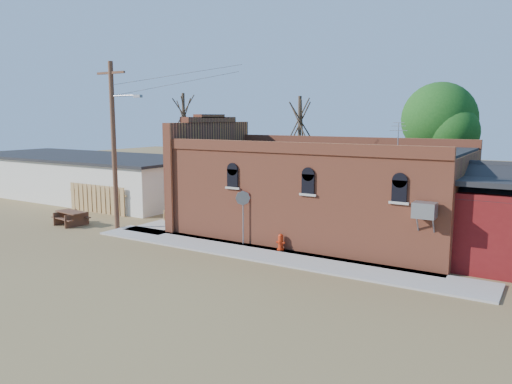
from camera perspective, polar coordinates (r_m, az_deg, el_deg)
The scene contains 14 objects.
ground at distance 22.43m, azimuth -3.35°, elevation -7.23°, with size 120.00×120.00×0.00m, color brown.
sidewalk_south at distance 22.36m, azimuth 1.16°, elevation -7.16°, with size 19.00×2.20×0.08m, color #9E9991.
sidewalk_west at distance 30.76m, azimuth -6.57°, elevation -2.84°, with size 2.60×10.00×0.08m, color #9E9991.
brick_bar at distance 25.80m, azimuth 6.64°, elevation 0.13°, with size 16.40×7.97×6.30m.
storage_building at distance 40.80m, azimuth -19.00°, elevation 1.78°, with size 20.40×8.40×3.17m.
wood_fence at distance 33.51m, azimuth -17.73°, elevation -0.76°, with size 5.20×0.10×1.80m, color #AA7D4D, non-canonical shape.
utility_pole at distance 27.92m, azimuth -15.88°, elevation 5.52°, with size 3.12×0.26×9.00m.
tree_bare_near at distance 34.31m, azimuth 5.02°, elevation 8.32°, with size 2.80×2.80×7.65m.
tree_bare_far at distance 41.22m, azimuth -8.29°, elevation 8.86°, with size 2.80×2.80×8.16m.
tree_leafy at distance 31.80m, azimuth 20.22°, elevation 7.76°, with size 4.40×4.40×8.15m.
fire_hydrant at distance 22.89m, azimuth 2.83°, elevation -5.73°, with size 0.44×0.42×0.75m.
stop_sign at distance 23.58m, azimuth -1.48°, elevation -1.28°, with size 0.58×0.49×2.59m.
trash_barrel at distance 29.91m, azimuth -5.32°, elevation -2.21°, with size 0.57×0.57×0.88m, color navy.
picnic_table at distance 30.27m, azimuth -20.39°, elevation -2.59°, with size 2.07×1.66×0.79m.
Camera 1 is at (12.41, -17.65, 6.12)m, focal length 35.00 mm.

